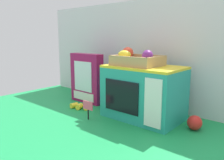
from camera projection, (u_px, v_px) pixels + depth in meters
ground_plane at (114, 110)px, 1.35m from camera, size 1.70×1.70×0.00m
display_back_panel at (137, 53)px, 1.46m from camera, size 1.61×0.03×0.65m
toy_microwave at (143, 92)px, 1.21m from camera, size 0.40×0.26×0.28m
food_groups_crate at (136, 60)px, 1.20m from camera, size 0.25×0.19×0.09m
cookie_set_box at (86, 78)px, 1.50m from camera, size 0.25×0.07×0.33m
price_sign at (88, 107)px, 1.19m from camera, size 0.07×0.01×0.10m
loose_toy_banana at (80, 106)px, 1.38m from camera, size 0.13×0.08×0.03m
loose_toy_apple at (195, 123)px, 1.06m from camera, size 0.07×0.07×0.07m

